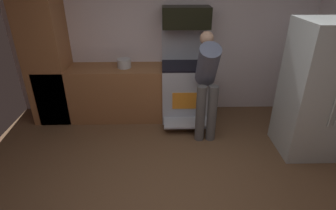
% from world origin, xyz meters
% --- Properties ---
extents(ground_plane, '(5.20, 4.80, 0.02)m').
position_xyz_m(ground_plane, '(0.00, 0.00, -0.01)').
color(ground_plane, brown).
extents(wall_back, '(5.20, 0.12, 2.60)m').
position_xyz_m(wall_back, '(0.00, 2.34, 1.30)').
color(wall_back, silver).
rests_on(wall_back, ground).
extents(lower_cabinet_run, '(2.40, 0.60, 0.90)m').
position_xyz_m(lower_cabinet_run, '(-0.90, 1.98, 0.45)').
color(lower_cabinet_run, '#945F38').
rests_on(lower_cabinet_run, ground).
extents(cabinet_column, '(0.60, 0.60, 2.10)m').
position_xyz_m(cabinet_column, '(-1.90, 1.98, 1.05)').
color(cabinet_column, '#945F38').
rests_on(cabinet_column, ground).
extents(oven_range, '(0.76, 0.98, 1.51)m').
position_xyz_m(oven_range, '(0.32, 1.97, 0.51)').
color(oven_range, '#B3BBC6').
rests_on(oven_range, ground).
extents(microwave, '(0.74, 0.38, 0.32)m').
position_xyz_m(microwave, '(0.32, 2.06, 1.68)').
color(microwave, black).
rests_on(microwave, oven_range).
extents(refrigerator, '(0.88, 0.75, 1.81)m').
position_xyz_m(refrigerator, '(2.03, 0.95, 0.91)').
color(refrigerator, '#B2BCBB').
rests_on(refrigerator, ground).
extents(person_cook, '(0.31, 0.60, 1.56)m').
position_xyz_m(person_cook, '(0.58, 1.34, 0.92)').
color(person_cook, '#555555').
rests_on(person_cook, ground).
extents(stock_pot, '(0.22, 0.22, 0.14)m').
position_xyz_m(stock_pot, '(-0.68, 1.98, 0.97)').
color(stock_pot, '#B9BCBE').
rests_on(stock_pot, lower_cabinet_run).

